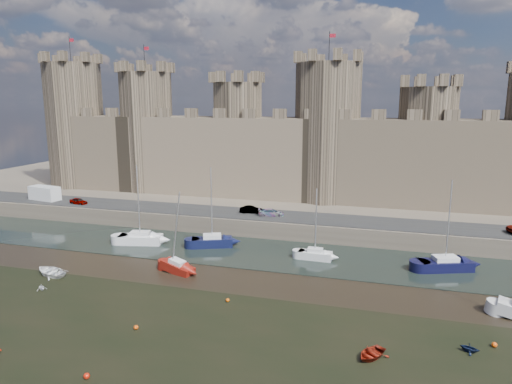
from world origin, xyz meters
TOP-DOWN VIEW (x-y plane):
  - ground at (0.00, 0.00)m, footprint 160.00×160.00m
  - water_channel at (0.00, 24.00)m, footprint 160.00×12.00m
  - quay at (0.00, 60.00)m, footprint 160.00×60.00m
  - road at (0.00, 34.00)m, footprint 160.00×7.00m
  - castle at (-0.64, 48.00)m, footprint 108.50×11.00m
  - car_0 at (-36.69, 32.45)m, footprint 3.30×1.78m
  - car_1 at (-7.38, 34.47)m, footprint 3.65×1.84m
  - car_2 at (-4.04, 33.65)m, footprint 4.08×2.45m
  - van at (-44.25, 33.50)m, footprint 5.88×3.16m
  - sailboat_0 at (-19.91, 23.12)m, footprint 6.21×3.53m
  - sailboat_1 at (-9.95, 24.70)m, footprint 5.79×4.03m
  - sailboat_2 at (4.16, 23.58)m, footprint 4.17×1.71m
  - sailboat_3 at (19.26, 24.10)m, footprint 6.50×4.31m
  - sailboat_4 at (-10.40, 14.95)m, footprint 4.38×2.73m
  - dinghy_3 at (-21.86, 6.45)m, footprint 1.55×1.49m
  - dinghy_4 at (11.75, 2.87)m, footprint 3.24×3.52m
  - dinghy_6 at (-23.74, 10.11)m, footprint 4.25×3.41m
  - dinghy_7 at (19.16, 5.78)m, footprint 1.59×1.42m
  - buoy_0 at (-7.99, 1.75)m, footprint 0.41×0.41m
  - buoy_1 at (-2.21, 9.15)m, footprint 0.38×0.38m
  - buoy_3 at (21.20, 7.17)m, footprint 0.44×0.44m
  - buoy_4 at (-7.62, -5.54)m, footprint 0.45×0.45m

SIDE VIEW (x-z plane):
  - ground at x=0.00m, z-range 0.00..0.00m
  - water_channel at x=0.00m, z-range 0.00..0.08m
  - buoy_1 at x=-2.21m, z-range 0.00..0.38m
  - buoy_0 at x=-7.99m, z-range 0.00..0.41m
  - buoy_3 at x=21.20m, z-range 0.00..0.44m
  - buoy_4 at x=-7.62m, z-range 0.00..0.45m
  - dinghy_4 at x=11.75m, z-range 0.00..0.60m
  - dinghy_3 at x=-21.86m, z-range 0.00..0.63m
  - dinghy_7 at x=19.16m, z-range 0.00..0.74m
  - dinghy_6 at x=-23.74m, z-range 0.00..0.79m
  - sailboat_4 at x=-10.40m, z-range -4.07..5.50m
  - sailboat_2 at x=4.16m, z-range -3.72..5.20m
  - sailboat_3 at x=19.26m, z-range -4.50..6.13m
  - sailboat_0 at x=-19.91m, z-range -4.63..6.31m
  - sailboat_1 at x=-9.95m, z-range -4.57..6.25m
  - quay at x=0.00m, z-range 0.00..2.50m
  - road at x=0.00m, z-range 2.50..2.60m
  - car_0 at x=-36.69m, z-range 2.50..3.57m
  - car_2 at x=-4.04m, z-range 2.50..3.61m
  - car_1 at x=-7.38m, z-range 2.50..3.65m
  - van at x=-44.25m, z-range 2.50..4.93m
  - castle at x=-0.64m, z-range -2.83..26.17m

